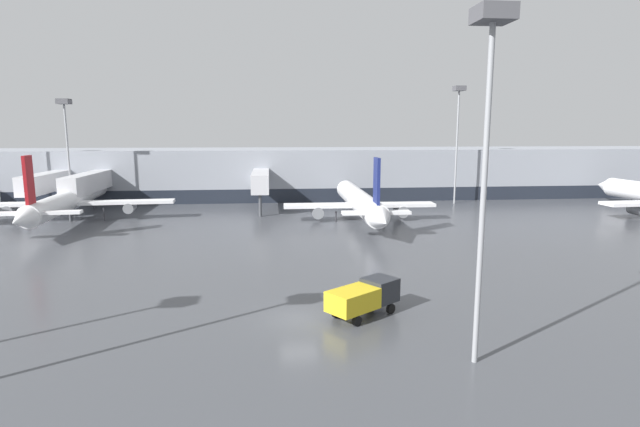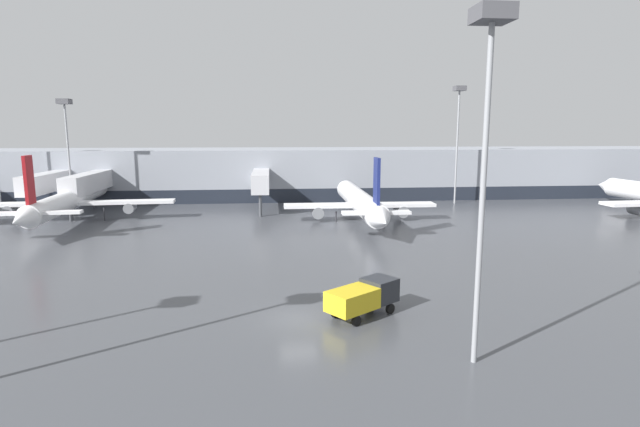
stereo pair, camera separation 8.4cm
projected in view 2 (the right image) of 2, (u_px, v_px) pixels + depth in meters
ground_plane at (298, 319)px, 33.51m from camera, size 320.00×320.00×0.00m
terminal_building at (279, 173)px, 93.36m from camera, size 160.00×31.47×9.00m
parked_jet_1 at (360, 201)px, 69.11m from camera, size 21.07×34.20×9.40m
parked_jet_3 at (71, 200)px, 69.04m from camera, size 27.88×37.21×9.72m
service_truck_0 at (364, 296)px, 33.84m from camera, size 5.55×4.85×2.32m
apron_light_mast_1 at (459, 112)px, 83.23m from camera, size 1.80×1.80×19.68m
apron_light_mast_2 at (488, 88)px, 24.88m from camera, size 1.80×1.80×18.53m
apron_light_mast_4 at (66, 122)px, 75.73m from camera, size 1.80×1.80×17.13m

